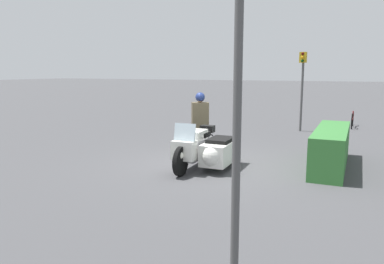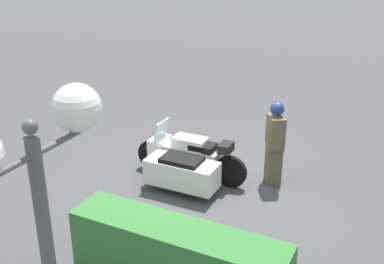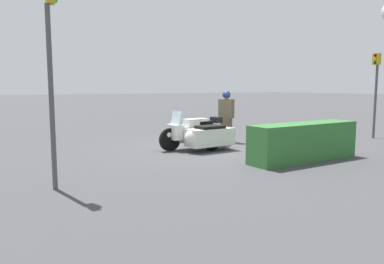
% 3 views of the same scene
% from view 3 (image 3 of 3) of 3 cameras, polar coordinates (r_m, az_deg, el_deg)
% --- Properties ---
extents(ground_plane, '(160.00, 160.00, 0.00)m').
position_cam_3_polar(ground_plane, '(11.38, 2.93, -2.52)').
color(ground_plane, '#424244').
extents(police_motorcycle, '(2.46, 1.16, 1.16)m').
position_cam_3_polar(police_motorcycle, '(11.05, 1.32, -0.35)').
color(police_motorcycle, black).
rests_on(police_motorcycle, ground).
extents(officer_rider, '(0.49, 0.55, 1.74)m').
position_cam_3_polar(officer_rider, '(12.67, 5.24, 2.60)').
color(officer_rider, brown).
rests_on(officer_rider, ground).
extents(hedge_bush_curbside, '(3.21, 0.73, 0.95)m').
position_cam_3_polar(hedge_bush_curbside, '(9.91, 16.67, -1.44)').
color(hedge_bush_curbside, '#337033').
rests_on(hedge_bush_curbside, ground).
extents(traffic_light_near, '(0.23, 0.27, 3.70)m').
position_cam_3_polar(traffic_light_near, '(7.16, -20.67, 10.79)').
color(traffic_light_near, '#4C4C4C').
rests_on(traffic_light_near, ground).
extents(traffic_light_far, '(0.22, 0.28, 3.04)m').
position_cam_3_polar(traffic_light_far, '(15.05, 26.21, 6.84)').
color(traffic_light_far, '#4C4C4C').
rests_on(traffic_light_far, ground).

